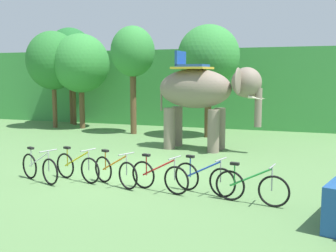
{
  "coord_description": "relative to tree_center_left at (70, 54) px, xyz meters",
  "views": [
    {
      "loc": [
        4.86,
        -10.71,
        2.88
      ],
      "look_at": [
        0.82,
        1.0,
        1.3
      ],
      "focal_mm": 43.17,
      "sensor_mm": 36.0,
      "label": 1
    }
  ],
  "objects": [
    {
      "name": "bike_orange",
      "position": [
        8.45,
        -11.31,
        -3.69
      ],
      "size": [
        1.58,
        0.8,
        0.92
      ],
      "color": "black",
      "rests_on": "ground"
    },
    {
      "name": "tree_right",
      "position": [
        1.65,
        -1.59,
        -0.61
      ],
      "size": [
        3.02,
        3.02,
        5.04
      ],
      "color": "brown",
      "rests_on": "ground"
    },
    {
      "name": "ground_plane",
      "position": [
        8.24,
        -9.84,
        -4.08
      ],
      "size": [
        80.0,
        80.0,
        0.0
      ],
      "primitive_type": "plane",
      "color": "#567F47"
    },
    {
      "name": "bike_yellow",
      "position": [
        7.25,
        -11.2,
        -3.69
      ],
      "size": [
        1.65,
        0.66,
        0.92
      ],
      "color": "black",
      "rests_on": "ground"
    },
    {
      "name": "bike_blue",
      "position": [
        10.8,
        -11.25,
        -3.69
      ],
      "size": [
        1.65,
        0.66,
        0.92
      ],
      "color": "black",
      "rests_on": "ground"
    },
    {
      "name": "tree_center_left",
      "position": [
        0.0,
        0.0,
        0.0
      ],
      "size": [
        2.73,
        2.73,
        5.57
      ],
      "color": "brown",
      "rests_on": "ground"
    },
    {
      "name": "tree_far_right",
      "position": [
        0.38,
        -0.32,
        -0.54
      ],
      "size": [
        2.13,
        2.13,
        4.73
      ],
      "color": "brown",
      "rests_on": "ground"
    },
    {
      "name": "bike_white",
      "position": [
        6.33,
        -11.61,
        -3.69
      ],
      "size": [
        1.61,
        0.75,
        0.92
      ],
      "color": "black",
      "rests_on": "ground"
    },
    {
      "name": "foliage_hedge",
      "position": [
        8.24,
        3.67,
        -1.95
      ],
      "size": [
        36.0,
        6.0,
        4.26
      ],
      "primitive_type": "cube",
      "color": "#3D8E42",
      "rests_on": "ground"
    },
    {
      "name": "bike_green",
      "position": [
        11.99,
        -11.66,
        -3.69
      ],
      "size": [
        1.7,
        0.52,
        0.92
      ],
      "color": "black",
      "rests_on": "ground"
    },
    {
      "name": "bike_red",
      "position": [
        9.72,
        -11.43,
        -3.69
      ],
      "size": [
        1.67,
        0.62,
        0.92
      ],
      "color": "black",
      "rests_on": "ground"
    },
    {
      "name": "elephant",
      "position": [
        9.34,
        -5.58,
        -1.88
      ],
      "size": [
        4.21,
        2.09,
        3.78
      ],
      "color": "gray",
      "rests_on": "ground"
    },
    {
      "name": "tree_center_right",
      "position": [
        0.07,
        -1.79,
        -0.45
      ],
      "size": [
        2.85,
        2.85,
        5.21
      ],
      "color": "brown",
      "rests_on": "ground"
    },
    {
      "name": "tree_center",
      "position": [
        5.11,
        -2.58,
        -0.15
      ],
      "size": [
        2.12,
        2.12,
        5.19
      ],
      "color": "brown",
      "rests_on": "ground"
    },
    {
      "name": "tree_far_left",
      "position": [
        8.79,
        -2.44,
        -0.38
      ],
      "size": [
        2.81,
        2.81,
        5.13
      ],
      "color": "brown",
      "rests_on": "ground"
    }
  ]
}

